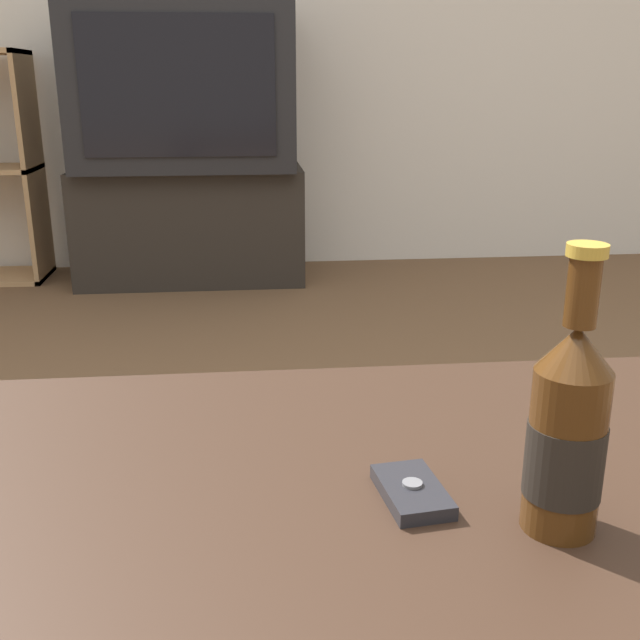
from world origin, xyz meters
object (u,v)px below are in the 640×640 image
at_px(beer_bottle, 567,432).
at_px(cell_phone, 412,491).
at_px(tv_stand, 191,224).
at_px(television, 184,86).

xyz_separation_m(beer_bottle, cell_phone, (-0.12, 0.06, -0.08)).
xyz_separation_m(tv_stand, television, (-0.00, -0.00, 0.57)).
bearing_deg(television, tv_stand, 90.00).
bearing_deg(tv_stand, cell_phone, -81.75).
bearing_deg(beer_bottle, television, 100.50).
bearing_deg(cell_phone, beer_bottle, -33.99).
distance_m(tv_stand, television, 0.57).
height_order(tv_stand, television, television).
bearing_deg(tv_stand, beer_bottle, -79.51).
distance_m(beer_bottle, cell_phone, 0.15).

